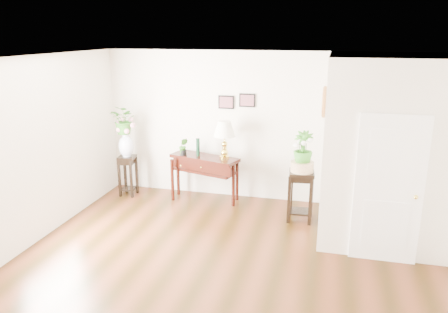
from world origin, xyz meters
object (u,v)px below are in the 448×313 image
(console_table, at_px, (205,178))
(plant_stand_a, at_px, (128,176))
(table_lamp, at_px, (224,139))
(plant_stand_b, at_px, (301,196))

(console_table, distance_m, plant_stand_a, 1.55)
(console_table, xyz_separation_m, table_lamp, (0.39, 0.00, 0.79))
(console_table, relative_size, plant_stand_a, 1.65)
(table_lamp, height_order, plant_stand_b, table_lamp)
(console_table, relative_size, plant_stand_b, 1.50)
(plant_stand_a, height_order, plant_stand_b, plant_stand_b)
(console_table, xyz_separation_m, plant_stand_b, (1.84, -0.48, -0.00))
(table_lamp, relative_size, plant_stand_a, 0.88)
(console_table, bearing_deg, plant_stand_a, -160.03)
(plant_stand_a, xyz_separation_m, plant_stand_b, (3.38, -0.38, 0.04))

